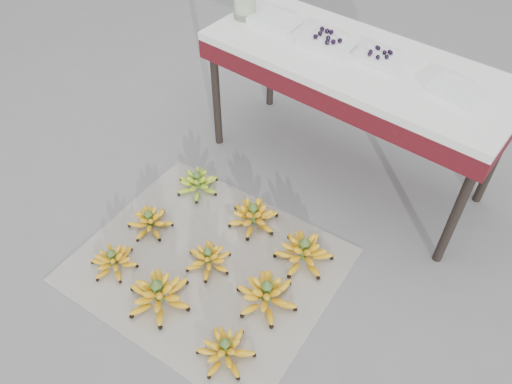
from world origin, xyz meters
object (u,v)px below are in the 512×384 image
Objects in this scene: bunch_front_right at (226,350)px; bunch_mid_left at (150,222)px; tray_right at (383,59)px; bunch_front_center at (159,294)px; tray_far_right at (458,91)px; bunch_back_left at (198,183)px; bunch_back_center at (253,216)px; bunch_mid_right at (267,295)px; glass_jar at (245,4)px; bunch_front_left at (113,261)px; bunch_mid_center at (208,259)px; bunch_back_right at (304,252)px; vendor_table at (356,72)px; tray_left at (327,42)px; tray_far_left at (274,20)px; newspaper_mat at (207,265)px.

bunch_mid_left is (-0.80, 0.30, -0.00)m from bunch_front_right.
bunch_front_right is 1.56m from tray_right.
tray_far_right is at bearing 48.74° from bunch_front_center.
bunch_mid_left is 0.37m from bunch_back_left.
tray_right is (0.26, 0.70, 0.73)m from bunch_back_center.
glass_jar is (-0.93, 0.99, 0.78)m from bunch_mid_right.
bunch_mid_center is at bearing 36.62° from bunch_front_left.
bunch_mid_right is 1.02× the size of bunch_back_right.
bunch_back_right is 0.96m from vendor_table.
tray_right is (-0.10, 0.73, 0.72)m from bunch_back_right.
bunch_back_center is at bearing 57.70° from bunch_front_left.
tray_left is at bearing -179.00° from tray_far_right.
bunch_mid_right reaches higher than bunch_back_center.
vendor_table reaches higher than bunch_mid_center.
bunch_mid_left is 1.34m from vendor_table.
bunch_back_right is (-0.03, 0.64, 0.01)m from bunch_front_right.
tray_right is 0.40m from tray_far_right.
tray_far_left is (-0.39, 1.04, 0.73)m from bunch_mid_center.
newspaper_mat is 1.25m from vendor_table.
bunch_mid_center is at bearing -103.87° from tray_right.
tray_right reaches higher than tray_far_left.
bunch_back_right is (0.36, 0.33, 0.06)m from newspaper_mat.
bunch_mid_center is 1.27× the size of tray_right.
bunch_mid_center is 1.08× the size of tray_far_left.
bunch_back_right reaches higher than bunch_back_center.
tray_far_right is (0.30, 0.70, 0.72)m from bunch_back_right.
bunch_back_left is 0.41m from bunch_back_center.
bunch_mid_right is at bearing -106.04° from tray_far_right.
bunch_mid_center is 0.48m from bunch_back_right.
bunch_front_right is at bearing -75.58° from bunch_mid_right.
bunch_back_center is 0.36m from bunch_back_right.
bunch_back_right is at bearing 18.07° from bunch_back_center.
tray_left is at bearing 72.83° from bunch_front_left.
tray_far_left is at bearing 179.51° from tray_far_right.
tray_far_right is at bearing 83.38° from bunch_mid_right.
bunch_mid_center is 0.36m from bunch_mid_right.
newspaper_mat is at bearing 120.70° from bunch_front_right.
vendor_table is 7.16× the size of tray_right.
tray_far_left is (-0.54, 0.01, 0.11)m from vendor_table.
bunch_back_center is at bearing 166.60° from bunch_back_right.
bunch_mid_left is at bearing -109.78° from tray_left.
newspaper_mat is at bearing -11.22° from bunch_mid_left.
tray_far_right reaches higher than bunch_front_center.
bunch_back_left reaches higher than bunch_mid_center.
bunch_back_right is 0.21× the size of vendor_table.
bunch_back_center is at bearing 29.59° from bunch_mid_left.
bunch_front_left is (-0.36, -0.30, 0.05)m from newspaper_mat.
tray_left reaches higher than tray_right.
bunch_mid_right is 1.30m from tray_left.
bunch_back_left is (-0.41, 0.36, 0.00)m from bunch_mid_center.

